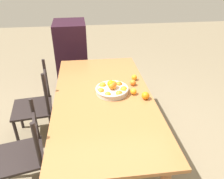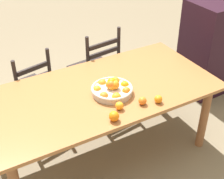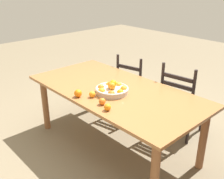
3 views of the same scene
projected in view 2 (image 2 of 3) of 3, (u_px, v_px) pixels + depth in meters
The scene contains 10 objects.
ground_plane at pixel (102, 152), 3.23m from camera, with size 12.00×12.00×0.00m, color #776950.
dining_table at pixel (101, 99), 2.87m from camera, with size 2.03×1.01×0.73m.
chair_near_window at pixel (96, 69), 3.69m from camera, with size 0.50×0.50×0.94m.
chair_by_cabinet at pixel (30, 90), 3.37m from camera, with size 0.49×0.49×0.89m.
cabinet at pixel (211, 47), 3.90m from camera, with size 0.61×0.51×1.12m, color black.
fruit_bowl at pixel (112, 89), 2.75m from camera, with size 0.35×0.35×0.14m.
orange_loose_0 at pixel (114, 116), 2.45m from camera, with size 0.08×0.08×0.08m, color orange.
orange_loose_1 at pixel (142, 101), 2.63m from camera, with size 0.07×0.07×0.07m, color orange.
orange_loose_2 at pixel (120, 106), 2.58m from camera, with size 0.07×0.07×0.07m, color orange.
orange_loose_3 at pixel (158, 99), 2.65m from camera, with size 0.07×0.07×0.07m, color orange.
Camera 2 is at (-1.07, -2.09, 2.30)m, focal length 52.90 mm.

